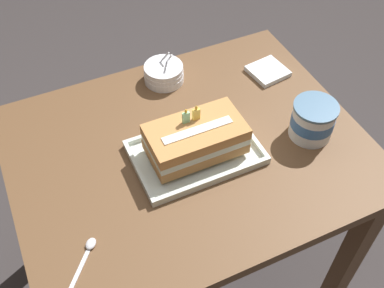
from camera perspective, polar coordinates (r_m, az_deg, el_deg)
ground_plane at (r=1.96m, az=-0.30°, el=-15.12°), size 8.00×8.00×0.00m
dining_table at (r=1.42m, az=-0.40°, el=-3.56°), size 1.00×0.80×0.76m
foil_tray at (r=1.30m, az=0.44°, el=-1.15°), size 0.35×0.23×0.02m
birthday_cake at (r=1.25m, az=0.45°, el=0.66°), size 0.26×0.14×0.14m
bowl_stack at (r=1.51m, az=-3.49°, el=8.68°), size 0.13×0.13×0.11m
ice_cream_tub at (r=1.36m, az=14.63°, el=2.85°), size 0.13×0.13×0.11m
serving_spoon_near_tray at (r=1.16m, az=-12.66°, el=-12.61°), size 0.10×0.12×0.01m
napkin_pile at (r=1.57m, az=9.30°, el=8.82°), size 0.13×0.13×0.02m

